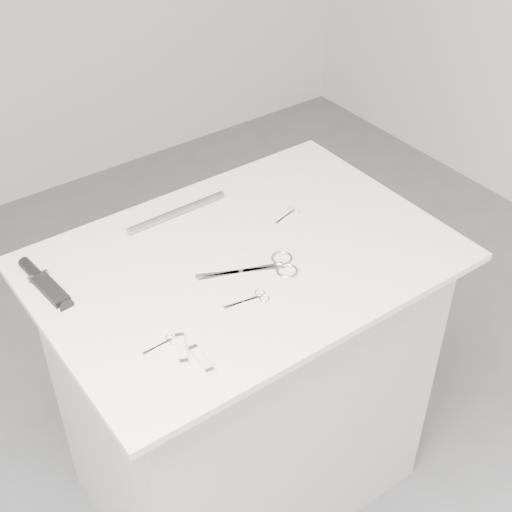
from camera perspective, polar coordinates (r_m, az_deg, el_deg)
ground at (r=2.42m, az=-0.73°, el=-17.44°), size 4.00×4.00×0.01m
plinth at (r=2.06m, az=-0.84°, el=-10.32°), size 0.90×0.60×0.90m
display_board at (r=1.74m, az=-0.97°, el=-0.30°), size 1.00×0.70×0.02m
large_shears at (r=1.70m, az=1.05°, el=-0.89°), size 0.24×0.15×0.01m
embroidery_scissors_a at (r=1.62m, az=-0.22°, el=-3.41°), size 0.11×0.05×0.00m
embroidery_scissors_b at (r=1.88m, az=2.66°, el=3.40°), size 0.09×0.04×0.00m
tiny_scissors at (r=1.53m, az=-7.39°, el=-6.94°), size 0.08×0.03×0.00m
sheathed_knife at (r=1.73m, az=-16.78°, el=-1.89°), size 0.05×0.20×0.02m
pocket_knife_a at (r=1.51m, az=-5.97°, el=-7.42°), size 0.05×0.09×0.01m
pocket_knife_b at (r=1.48m, az=-4.40°, el=-8.28°), size 0.03×0.09×0.01m
metal_rail at (r=1.88m, az=-6.35°, el=3.50°), size 0.29×0.02×0.02m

